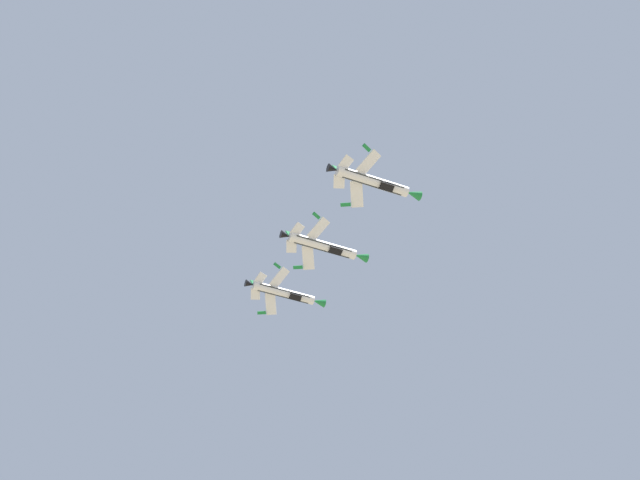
{
  "coord_description": "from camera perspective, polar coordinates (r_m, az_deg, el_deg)",
  "views": [
    {
      "loc": [
        -1.12,
        0.22,
        1.82
      ],
      "look_at": [
        3.9,
        114.96,
        101.24
      ],
      "focal_mm": 50.09,
      "sensor_mm": 36.0,
      "label": 1
    }
  ],
  "objects": [
    {
      "name": "fighter_jet_right_wing",
      "position": [
        138.72,
        3.47,
        3.73
      ],
      "size": [
        15.37,
        9.26,
        5.61
      ],
      "rotation": [
        0.0,
        -0.57,
        5.08
      ],
      "color": "silver"
    },
    {
      "name": "fighter_jet_lead",
      "position": [
        166.73,
        -2.25,
        -3.42
      ],
      "size": [
        15.37,
        9.05,
        6.28
      ],
      "rotation": [
        0.0,
        -0.66,
        5.08
      ],
      "color": "silver"
    },
    {
      "name": "fighter_jet_left_wing",
      "position": [
        150.18,
        0.26,
        -0.4
      ],
      "size": [
        15.37,
        9.22,
        5.77
      ],
      "rotation": [
        0.0,
        -0.59,
        5.08
      ],
      "color": "silver"
    }
  ]
}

